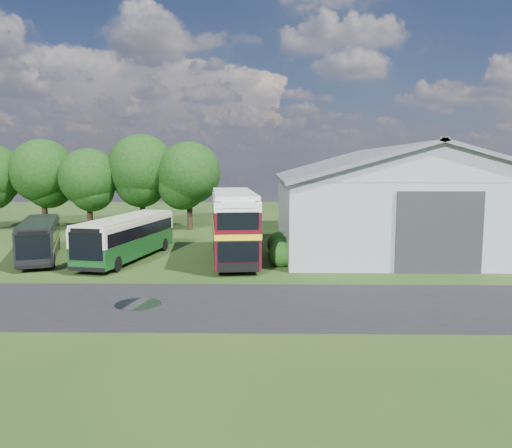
{
  "coord_description": "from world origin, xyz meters",
  "views": [
    {
      "loc": [
        4.47,
        -25.9,
        6.64
      ],
      "look_at": [
        3.91,
        8.0,
        2.52
      ],
      "focal_mm": 35.0,
      "sensor_mm": 36.0,
      "label": 1
    }
  ],
  "objects_px": {
    "bus_maroon_double": "(234,226)",
    "bus_green_single": "(127,237)",
    "bus_dark_single": "(40,239)",
    "storage_shed": "(390,193)"
  },
  "relations": [
    {
      "from": "storage_shed",
      "to": "bus_green_single",
      "type": "xyz_separation_m",
      "value": [
        -19.99,
        -7.93,
        -2.57
      ]
    },
    {
      "from": "storage_shed",
      "to": "bus_maroon_double",
      "type": "distance_m",
      "value": 14.98
    },
    {
      "from": "bus_green_single",
      "to": "bus_dark_single",
      "type": "distance_m",
      "value": 6.21
    },
    {
      "from": "storage_shed",
      "to": "bus_green_single",
      "type": "distance_m",
      "value": 21.66
    },
    {
      "from": "bus_green_single",
      "to": "bus_maroon_double",
      "type": "distance_m",
      "value": 7.39
    },
    {
      "from": "bus_dark_single",
      "to": "storage_shed",
      "type": "bearing_deg",
      "value": -3.49
    },
    {
      "from": "bus_green_single",
      "to": "bus_dark_single",
      "type": "relative_size",
      "value": 1.12
    },
    {
      "from": "bus_maroon_double",
      "to": "bus_dark_single",
      "type": "xyz_separation_m",
      "value": [
        -13.56,
        0.08,
        -0.94
      ]
    },
    {
      "from": "bus_maroon_double",
      "to": "bus_green_single",
      "type": "bearing_deg",
      "value": 174.39
    },
    {
      "from": "bus_dark_single",
      "to": "bus_maroon_double",
      "type": "bearing_deg",
      "value": -20.31
    }
  ]
}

